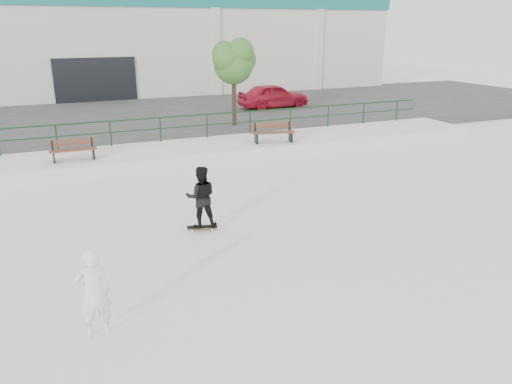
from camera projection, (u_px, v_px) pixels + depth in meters
name	position (u px, v px, depth m)	size (l,w,h in m)	color
ground	(231.00, 266.00, 11.03)	(120.00, 120.00, 0.00)	silver
ledge	(144.00, 157.00, 19.22)	(30.00, 3.00, 0.50)	beige
parking_strip	(112.00, 121.00, 26.62)	(60.00, 14.00, 0.50)	#363636
railing	(136.00, 126.00, 20.04)	(28.00, 0.06, 1.03)	#163E1C
commercial_building	(79.00, 33.00, 37.43)	(44.20, 16.33, 8.00)	beige
bench_left	(73.00, 150.00, 17.71)	(1.60, 0.49, 0.74)	#4F2F1B
bench_right	(273.00, 133.00, 20.44)	(1.81, 0.85, 0.80)	#4F2F1B
tree	(234.00, 60.00, 23.17)	(2.28, 2.03, 4.06)	#402F20
red_car	(273.00, 96.00, 28.96)	(1.66, 4.12, 1.40)	#B4162C
skateboard	(202.00, 227.00, 12.98)	(0.80, 0.40, 0.09)	black
standing_skater	(201.00, 197.00, 12.72)	(0.79, 0.61, 1.62)	black
seated_skater	(94.00, 293.00, 8.36)	(0.59, 0.38, 1.60)	white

